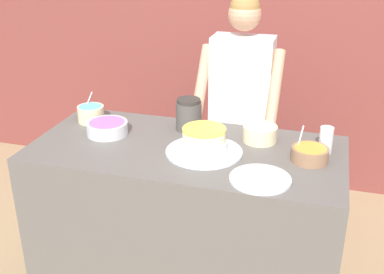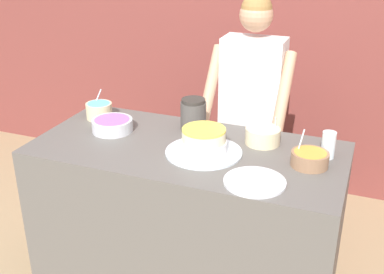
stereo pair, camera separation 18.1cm
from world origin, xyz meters
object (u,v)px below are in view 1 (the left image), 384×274
Objects in this scene: person_baker at (241,99)px; drinking_glass at (326,140)px; stoneware_jar at (189,115)px; cake at (204,142)px; ceramic_plate at (260,179)px; frosting_bowl_white at (260,133)px; frosting_bowl_orange at (310,154)px; frosting_bowl_purple at (107,127)px; frosting_bowl_blue at (91,113)px.

drinking_glass is (0.51, -0.58, 0.04)m from person_baker.
stoneware_jar reaches higher than drinking_glass.
stoneware_jar is (-0.15, 0.25, 0.03)m from cake.
cake is 2.89× the size of drinking_glass.
person_baker is 0.97m from ceramic_plate.
frosting_bowl_white is at bearing -69.61° from person_baker.
frosting_bowl_orange is (0.48, 0.05, -0.02)m from cake.
frosting_bowl_orange is at bearing -57.04° from person_baker.
person_baker is 0.87m from frosting_bowl_purple.
frosting_bowl_orange is at bearing 6.15° from cake.
person_baker is 12.56× the size of drinking_glass.
frosting_bowl_purple is at bearing 162.12° from ceramic_plate.
person_baker reaches higher than frosting_bowl_white.
drinking_glass reaches higher than ceramic_plate.
stoneware_jar reaches higher than frosting_bowl_white.
stoneware_jar is (-0.44, 0.44, 0.08)m from ceramic_plate.
drinking_glass is at bearing 61.18° from frosting_bowl_orange.
ceramic_plate is at bearing -22.08° from frosting_bowl_blue.
ceramic_plate is at bearing -124.74° from drinking_glass.
frosting_bowl_blue is 0.90× the size of stoneware_jar.
cake is 1.73× the size of frosting_bowl_purple.
person_baker is at bearing 105.82° from ceramic_plate.
person_baker is at bearing 122.96° from frosting_bowl_orange.
frosting_bowl_blue is at bearing 163.20° from cake.
person_baker is 9.24× the size of frosting_bowl_white.
frosting_bowl_white is 1.14× the size of frosting_bowl_blue.
drinking_glass is at bearing -7.73° from frosting_bowl_white.
frosting_bowl_purple is at bearing -169.97° from frosting_bowl_white.
cake is 2.42× the size of frosting_bowl_blue.
ceramic_plate is at bearing -17.88° from frosting_bowl_purple.
cake is 0.57m from drinking_glass.
frosting_bowl_white is 1.02× the size of frosting_bowl_orange.
frosting_bowl_white reaches higher than frosting_bowl_purple.
drinking_glass is (1.07, 0.09, 0.03)m from frosting_bowl_purple.
frosting_bowl_orange is 0.31m from ceramic_plate.
drinking_glass is at bearing 17.07° from cake.
frosting_bowl_orange is (0.45, -0.69, 0.02)m from person_baker.
frosting_bowl_white reaches higher than drinking_glass.
ceramic_plate is (0.26, -0.93, -0.01)m from person_baker.
stoneware_jar reaches higher than frosting_bowl_purple.
drinking_glass is 0.70m from stoneware_jar.
person_baker is 4.35× the size of cake.
ceramic_plate is 0.63m from stoneware_jar.
drinking_glass is at bearing -6.92° from stoneware_jar.
frosting_bowl_blue reaches higher than ceramic_plate.
ceramic_plate is at bearing -74.18° from person_baker.
frosting_bowl_white is at bearing 0.07° from frosting_bowl_blue.
cake is at bearing -137.56° from frosting_bowl_white.
drinking_glass is 0.75× the size of stoneware_jar.
drinking_glass is at bearing -1.93° from frosting_bowl_blue.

